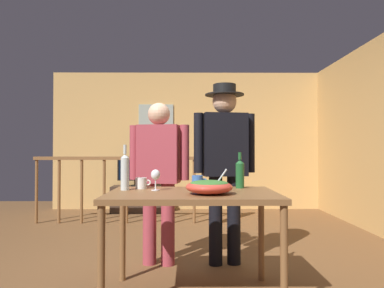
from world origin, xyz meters
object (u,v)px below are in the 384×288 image
framed_picture (156,125)px  serving_table (192,203)px  wine_bottle_clear (125,171)px  person_standing_right (225,156)px  salad_bowl (209,186)px  wine_glass (156,176)px  stair_railing (152,182)px  flat_screen_tv (137,170)px  tv_console (137,199)px  wine_bottle_green (240,173)px  mug_blue (198,182)px  mug_white (141,183)px  person_standing_left (159,169)px

framed_picture → serving_table: (0.65, -3.97, -0.87)m
wine_bottle_clear → person_standing_right: person_standing_right is taller
salad_bowl → wine_glass: bearing=150.3°
framed_picture → wine_glass: 3.93m
framed_picture → stair_railing: bearing=-87.0°
flat_screen_tv → tv_console: bearing=90.0°
person_standing_right → salad_bowl: bearing=68.6°
wine_bottle_green → flat_screen_tv: bearing=111.7°
mug_blue → mug_white: mug_blue is taller
stair_railing → person_standing_right: person_standing_right is taller
salad_bowl → person_standing_right: bearing=77.5°
flat_screen_tv → wine_glass: size_ratio=4.24×
serving_table → wine_bottle_green: size_ratio=4.24×
wine_glass → serving_table: bearing=-21.4°
wine_glass → person_standing_left: person_standing_left is taller
tv_console → person_standing_left: size_ratio=0.58×
serving_table → wine_bottle_green: bearing=35.4°
framed_picture → person_standing_left: (0.33, -3.19, -0.66)m
person_standing_left → person_standing_right: bearing=-171.1°
serving_table → wine_bottle_green: 0.52m
flat_screen_tv → mug_white: (0.54, -3.41, 0.08)m
wine_bottle_clear → mug_blue: wine_bottle_clear is taller
mug_white → person_standing_right: person_standing_right is taller
tv_console → wine_bottle_green: (1.34, -3.40, 0.67)m
salad_bowl → person_standing_left: bearing=116.0°
stair_railing → mug_white: bearing=-86.1°
wine_bottle_green → wine_glass: bearing=-166.1°
stair_railing → tv_console: (-0.37, 0.98, -0.39)m
salad_bowl → mug_white: salad_bowl is taller
framed_picture → wine_glass: bearing=-84.6°
tv_console → wine_glass: 3.68m
stair_railing → serving_table: size_ratio=2.23×
tv_console → framed_picture: bearing=44.1°
salad_bowl → wine_bottle_green: size_ratio=1.13×
stair_railing → mug_blue: stair_railing is taller
tv_console → mug_white: bearing=-81.1°
person_standing_right → serving_table: bearing=58.8°
flat_screen_tv → wine_bottle_green: (1.34, -3.36, 0.16)m
salad_bowl → mug_blue: (-0.07, 0.38, -0.00)m
stair_railing → wine_glass: 2.62m
wine_bottle_clear → mug_white: bearing=41.6°
stair_railing → mug_white: 2.48m
mug_white → person_standing_right: size_ratio=0.07×
flat_screen_tv → mug_white: size_ratio=5.51×
person_standing_left → wine_glass: bearing=101.7°
serving_table → person_standing_left: person_standing_left is taller
serving_table → mug_blue: mug_blue is taller
flat_screen_tv → wine_glass: 3.60m
mug_blue → salad_bowl: bearing=-79.0°
flat_screen_tv → wine_glass: bearing=-79.4°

